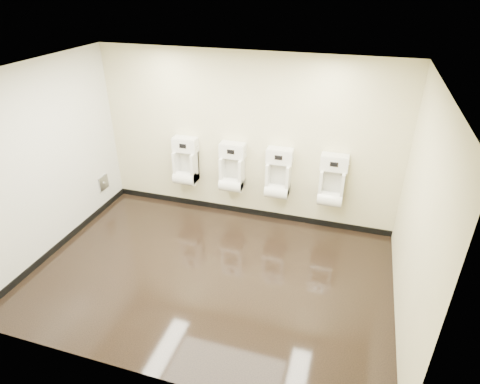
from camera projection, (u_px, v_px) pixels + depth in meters
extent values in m
cube|color=black|center=(211.00, 274.00, 5.74)|extent=(5.00, 3.50, 0.00)
cube|color=white|center=(202.00, 75.00, 4.40)|extent=(5.00, 3.50, 0.00)
cube|color=beige|center=(246.00, 139.00, 6.53)|extent=(5.00, 0.02, 2.80)
cube|color=beige|center=(136.00, 275.00, 3.60)|extent=(5.00, 0.02, 2.80)
cube|color=beige|center=(43.00, 163.00, 5.71)|extent=(0.02, 3.50, 2.80)
cube|color=beige|center=(418.00, 219.00, 4.42)|extent=(0.02, 3.50, 2.80)
cube|color=white|center=(44.00, 163.00, 5.71)|extent=(0.01, 3.50, 2.80)
cube|color=black|center=(245.00, 210.00, 7.17)|extent=(5.00, 0.02, 0.10)
cube|color=black|center=(64.00, 241.00, 6.36)|extent=(0.02, 3.50, 0.10)
cube|color=#9E9EA3|center=(103.00, 183.00, 7.15)|extent=(0.03, 0.25, 0.25)
cylinder|color=silver|center=(104.00, 183.00, 7.14)|extent=(0.02, 0.04, 0.04)
cube|color=white|center=(186.00, 166.00, 6.96)|extent=(0.38, 0.28, 0.54)
cube|color=silver|center=(188.00, 162.00, 7.02)|extent=(0.29, 0.01, 0.42)
cylinder|color=white|center=(185.00, 178.00, 6.99)|extent=(0.38, 0.23, 0.23)
cube|color=white|center=(185.00, 145.00, 6.81)|extent=(0.42, 0.20, 0.23)
cube|color=black|center=(183.00, 146.00, 6.71)|extent=(0.11, 0.01, 0.06)
cube|color=silver|center=(183.00, 146.00, 6.71)|extent=(0.13, 0.01, 0.08)
cylinder|color=silver|center=(197.00, 146.00, 6.75)|extent=(0.01, 0.03, 0.03)
cube|color=white|center=(232.00, 173.00, 6.74)|extent=(0.38, 0.28, 0.54)
cube|color=silver|center=(234.00, 168.00, 6.80)|extent=(0.29, 0.01, 0.42)
cylinder|color=white|center=(231.00, 185.00, 6.77)|extent=(0.38, 0.23, 0.23)
cube|color=white|center=(233.00, 151.00, 6.59)|extent=(0.42, 0.20, 0.23)
cube|color=black|center=(231.00, 152.00, 6.49)|extent=(0.11, 0.01, 0.06)
cube|color=silver|center=(231.00, 152.00, 6.49)|extent=(0.13, 0.01, 0.08)
cylinder|color=silver|center=(245.00, 152.00, 6.53)|extent=(0.01, 0.03, 0.03)
cube|color=white|center=(278.00, 179.00, 6.54)|extent=(0.38, 0.28, 0.54)
cube|color=silver|center=(279.00, 174.00, 6.59)|extent=(0.29, 0.01, 0.42)
cylinder|color=white|center=(277.00, 191.00, 6.57)|extent=(0.38, 0.23, 0.23)
cube|color=white|center=(280.00, 156.00, 6.38)|extent=(0.42, 0.20, 0.23)
cube|color=black|center=(278.00, 158.00, 6.28)|extent=(0.11, 0.01, 0.06)
cube|color=silver|center=(278.00, 158.00, 6.29)|extent=(0.13, 0.01, 0.08)
cylinder|color=silver|center=(293.00, 158.00, 6.33)|extent=(0.01, 0.03, 0.03)
cube|color=white|center=(332.00, 186.00, 6.32)|extent=(0.38, 0.28, 0.54)
cube|color=silver|center=(332.00, 181.00, 6.37)|extent=(0.29, 0.01, 0.42)
cylinder|color=white|center=(330.00, 199.00, 6.35)|extent=(0.38, 0.23, 0.23)
cube|color=white|center=(335.00, 163.00, 6.16)|extent=(0.42, 0.20, 0.23)
cube|color=black|center=(334.00, 164.00, 6.06)|extent=(0.11, 0.01, 0.06)
cube|color=silver|center=(334.00, 164.00, 6.07)|extent=(0.13, 0.01, 0.08)
cylinder|color=silver|center=(349.00, 165.00, 6.11)|extent=(0.01, 0.03, 0.03)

